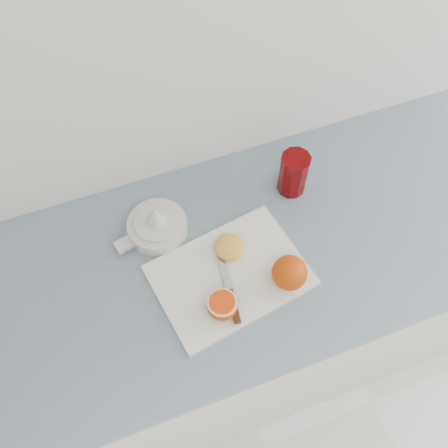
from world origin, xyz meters
The scene contains 8 objects.
counter centered at (0.08, 1.70, 0.45)m, with size 2.33×0.64×0.89m.
cutting_board centered at (-0.04, 1.64, 0.90)m, with size 0.36×0.26×0.01m, color white.
whole_orange centered at (0.09, 1.58, 0.94)m, with size 0.09×0.09×0.09m.
half_orange centered at (-0.09, 1.56, 0.92)m, with size 0.07×0.07×0.04m.
squeezed_shell centered at (-0.01, 1.70, 0.92)m, with size 0.08×0.08×0.03m.
paring_knife centered at (-0.06, 1.58, 0.91)m, with size 0.04×0.19×0.01m.
citrus_juicer centered at (-0.16, 1.83, 0.92)m, with size 0.19×0.15×0.10m.
red_tumbler centered at (0.21, 1.83, 0.95)m, with size 0.08×0.08×0.13m.
Camera 1 is at (-0.23, 1.16, 2.00)m, focal length 40.00 mm.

